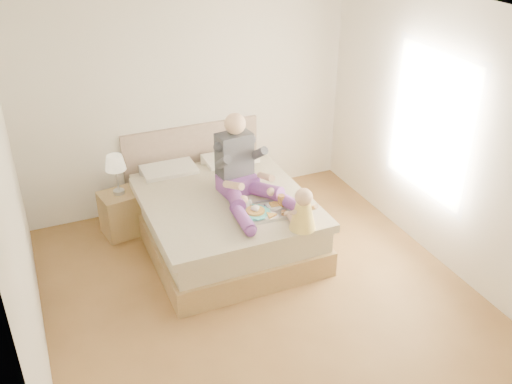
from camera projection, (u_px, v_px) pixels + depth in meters
name	position (u px, v px, depth m)	size (l,w,h in m)	color
room	(268.00, 153.00, 4.93)	(4.02, 4.22, 2.71)	brown
bed	(221.00, 214.00, 6.34)	(1.70, 2.18, 1.00)	olive
nightstand	(121.00, 214.00, 6.47)	(0.48, 0.44, 0.51)	olive
lamp	(115.00, 165.00, 6.18)	(0.23, 0.23, 0.46)	#ACAEB3
adult	(243.00, 174.00, 5.98)	(0.77, 1.14, 0.91)	#72388C
tray	(265.00, 210.00, 5.79)	(0.52, 0.42, 0.14)	#ACAEB3
baby	(302.00, 212.00, 5.47)	(0.29, 0.39, 0.43)	#EECE4B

